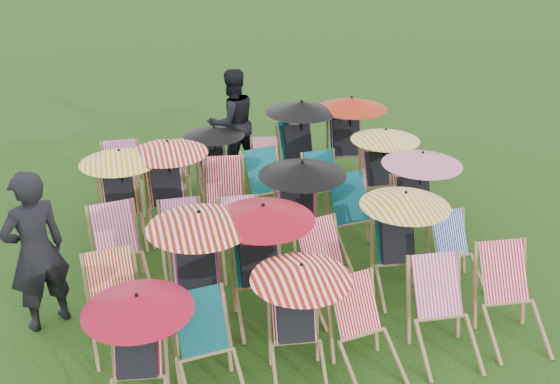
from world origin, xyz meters
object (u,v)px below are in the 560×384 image
object	(u,v)px
deckchair_5	(513,299)
person_rear	(232,122)
deckchair_0	(137,353)
deckchair_29	(348,138)
person_left	(36,252)

from	to	relation	value
deckchair_5	person_rear	xyz separation A→B (m)	(-2.01, 5.47, 0.45)
deckchair_0	deckchair_29	bearing A→B (deg)	60.03
person_rear	deckchair_5	bearing A→B (deg)	95.90
deckchair_5	person_rear	bearing A→B (deg)	116.83
person_left	deckchair_0	bearing A→B (deg)	91.96
deckchair_5	deckchair_0	bearing A→B (deg)	-173.57
deckchair_0	person_rear	distance (m)	5.84
deckchair_0	person_left	world-z (taller)	person_left
deckchair_5	person_rear	size ratio (longest dim) A/B	0.53
person_left	deckchair_29	bearing A→B (deg)	-176.71
person_left	deckchair_5	bearing A→B (deg)	133.42
deckchair_0	person_left	bearing A→B (deg)	130.37
deckchair_29	person_left	size ratio (longest dim) A/B	0.75
deckchair_0	deckchair_5	bearing A→B (deg)	9.98
deckchair_0	deckchair_29	distance (m)	6.08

